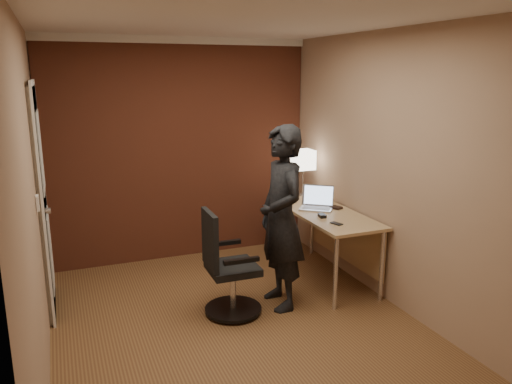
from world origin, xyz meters
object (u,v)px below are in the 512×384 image
mouse (322,216)px  desk (329,222)px  laptop (317,202)px  wallet (336,208)px  phone (336,224)px  desk_lamp (303,160)px  office_chair (226,270)px  person (281,218)px

mouse → desk: bearing=54.7°
desk → laptop: (-0.08, 0.13, 0.19)m
desk → mouse: size_ratio=15.00×
wallet → mouse: bearing=-142.5°
phone → desk_lamp: bearing=61.4°
desk_lamp → office_chair: (-1.30, -1.07, -0.73)m
wallet → person: bearing=-152.1°
office_chair → person: (0.53, -0.00, 0.42)m
desk → person: size_ratio=0.89×
phone → person: size_ratio=0.07×
mouse → wallet: (0.30, 0.23, -0.01)m
mouse → person: size_ratio=0.06×
desk → phone: phone is taller
mouse → person: bearing=-147.9°
desk → office_chair: size_ratio=1.59×
desk_lamp → office_chair: desk_lamp is taller
desk_lamp → wallet: 0.75m
desk → person: (-0.74, -0.41, 0.24)m
mouse → desk_lamp: bearing=85.8°
mouse → wallet: 0.37m
laptop → phone: laptop is taller
desk → laptop: size_ratio=3.58×
desk → wallet: 0.17m
desk → wallet: bearing=18.3°
desk_lamp → laptop: size_ratio=1.28×
wallet → person: (-0.84, -0.44, 0.10)m
desk_lamp → wallet: bearing=-83.5°
desk_lamp → person: size_ratio=0.32×
phone → office_chair: (-1.09, 0.04, -0.32)m
wallet → laptop: bearing=150.0°
desk_lamp → desk: bearing=-92.0°
office_chair → person: 0.68m
mouse → wallet: size_ratio=0.91×
desk_lamp → laptop: bearing=-100.8°
person → wallet: bearing=119.0°
wallet → person: person is taller
phone → desk: bearing=49.5°
mouse → phone: mouse is taller
phone → person: (-0.56, 0.03, 0.11)m
mouse → office_chair: bearing=-158.3°
desk → phone: size_ratio=13.04×
desk_lamp → phone: 1.20m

